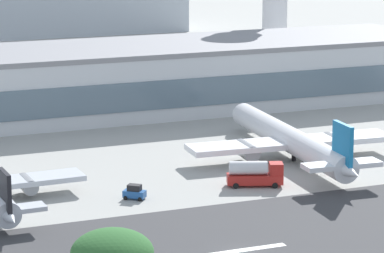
{
  "coord_description": "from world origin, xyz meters",
  "views": [
    {
      "loc": [
        -48.85,
        -105.07,
        42.28
      ],
      "look_at": [
        12.08,
        45.69,
        5.48
      ],
      "focal_mm": 92.87,
      "sensor_mm": 36.0,
      "label": 1
    }
  ],
  "objects_px": {
    "terminal_building": "(71,82)",
    "service_baggage_tug_2": "(134,192)",
    "airliner_blue_tail_gate_2": "(293,142)",
    "service_fuel_truck_0": "(255,173)"
  },
  "relations": [
    {
      "from": "airliner_blue_tail_gate_2",
      "to": "service_fuel_truck_0",
      "type": "height_order",
      "value": "airliner_blue_tail_gate_2"
    },
    {
      "from": "terminal_building",
      "to": "service_baggage_tug_2",
      "type": "xyz_separation_m",
      "value": [
        -7.18,
        -60.64,
        -5.74
      ]
    },
    {
      "from": "airliner_blue_tail_gate_2",
      "to": "service_baggage_tug_2",
      "type": "xyz_separation_m",
      "value": [
        -31.86,
        -11.16,
        -2.17
      ]
    },
    {
      "from": "service_fuel_truck_0",
      "to": "terminal_building",
      "type": "bearing_deg",
      "value": 121.38
    },
    {
      "from": "airliner_blue_tail_gate_2",
      "to": "service_fuel_truck_0",
      "type": "distance_m",
      "value": 17.21
    },
    {
      "from": "terminal_building",
      "to": "airliner_blue_tail_gate_2",
      "type": "relative_size",
      "value": 3.29
    },
    {
      "from": "service_baggage_tug_2",
      "to": "airliner_blue_tail_gate_2",
      "type": "bearing_deg",
      "value": 58.85
    },
    {
      "from": "airliner_blue_tail_gate_2",
      "to": "service_fuel_truck_0",
      "type": "bearing_deg",
      "value": 136.1
    },
    {
      "from": "airliner_blue_tail_gate_2",
      "to": "service_baggage_tug_2",
      "type": "height_order",
      "value": "airliner_blue_tail_gate_2"
    },
    {
      "from": "airliner_blue_tail_gate_2",
      "to": "service_baggage_tug_2",
      "type": "relative_size",
      "value": 13.85
    }
  ]
}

